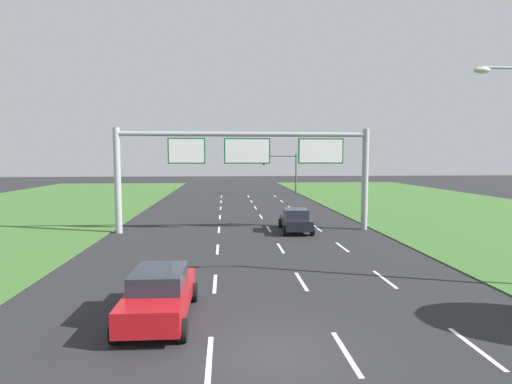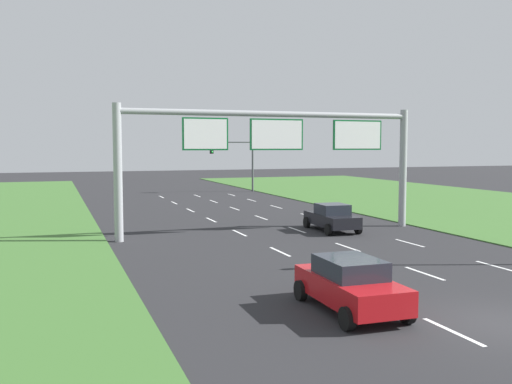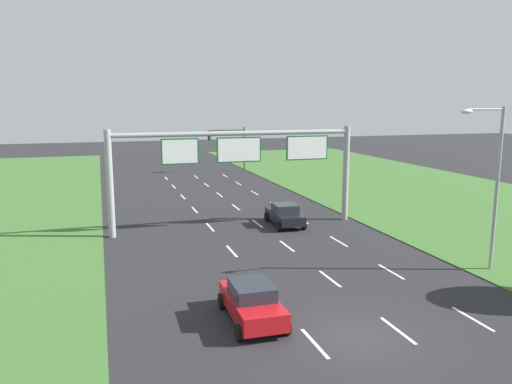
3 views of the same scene
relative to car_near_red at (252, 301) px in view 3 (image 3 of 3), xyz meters
The scene contains 9 objects.
ground_plane 4.31m from the car_near_red, 37.13° to the right, with size 200.00×200.00×0.00m, color #262628.
lane_dashes_inner_left 9.62m from the car_near_red, 80.23° to the left, with size 0.14×62.40×0.01m.
lane_dashes_inner_right 10.78m from the car_near_red, 61.51° to the left, with size 0.14×62.40×0.01m.
lane_dashes_slip 12.82m from the car_near_red, 47.59° to the left, with size 0.14×62.40×0.01m.
car_near_red is the anchor object (origin of this frame).
car_lead_silver 16.00m from the car_near_red, 64.63° to the left, with size 2.19×4.28×1.55m.
sign_gantry 15.76m from the car_near_red, 76.17° to the left, with size 17.24×0.44×7.00m.
traffic_light_mast 43.83m from the car_near_red, 76.76° to the left, with size 4.76×0.49×5.60m.
street_lamp 14.22m from the car_near_red, ahead, with size 2.61×0.32×8.50m.
Camera 3 is at (-8.87, -15.55, 8.70)m, focal length 35.00 mm.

